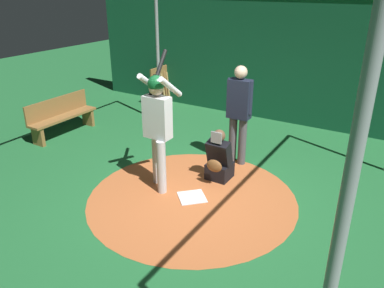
{
  "coord_description": "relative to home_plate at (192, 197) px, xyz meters",
  "views": [
    {
      "loc": [
        4.55,
        2.77,
        3.24
      ],
      "look_at": [
        0.0,
        0.0,
        0.95
      ],
      "focal_mm": 35.66,
      "sensor_mm": 36.0,
      "label": 1
    }
  ],
  "objects": [
    {
      "name": "cage_frame",
      "position": [
        0.0,
        0.0,
        2.29
      ],
      "size": [
        5.47,
        5.22,
        3.36
      ],
      "color": "gray",
      "rests_on": "ground"
    },
    {
      "name": "umpire",
      "position": [
        -1.57,
        0.05,
        1.05
      ],
      "size": [
        0.23,
        0.49,
        1.88
      ],
      "color": "#4C4C51",
      "rests_on": "ground"
    },
    {
      "name": "batter",
      "position": [
        -0.04,
        -0.66,
        1.18
      ],
      "size": [
        0.68,
        0.49,
        2.24
      ],
      "color": "#BCBCC0",
      "rests_on": "ground"
    },
    {
      "name": "catcher",
      "position": [
        -0.79,
        0.07,
        0.35
      ],
      "size": [
        0.58,
        0.4,
        0.94
      ],
      "color": "black",
      "rests_on": "ground"
    },
    {
      "name": "back_wall",
      "position": [
        -4.36,
        0.0,
        1.58
      ],
      "size": [
        0.22,
        11.07,
        3.15
      ],
      "color": "#145133",
      "rests_on": "ground"
    },
    {
      "name": "home_plate",
      "position": [
        0.0,
        0.0,
        0.0
      ],
      "size": [
        0.59,
        0.59,
        0.01
      ],
      "primitive_type": "cube",
      "rotation": [
        0.0,
        0.0,
        0.79
      ],
      "color": "white",
      "rests_on": "dirt_circle"
    },
    {
      "name": "bat_rack",
      "position": [
        -4.11,
        -3.42,
        0.48
      ],
      "size": [
        1.18,
        0.19,
        1.05
      ],
      "color": "olive",
      "rests_on": "ground"
    },
    {
      "name": "dirt_circle",
      "position": [
        0.0,
        0.0,
        -0.01
      ],
      "size": [
        3.36,
        3.36,
        0.01
      ],
      "primitive_type": "cylinder",
      "color": "#B76033",
      "rests_on": "ground"
    },
    {
      "name": "ground_plane",
      "position": [
        0.0,
        0.0,
        -0.01
      ],
      "size": [
        27.07,
        27.07,
        0.0
      ],
      "primitive_type": "plane",
      "color": "#216633"
    },
    {
      "name": "bench",
      "position": [
        -0.86,
        -3.95,
        0.43
      ],
      "size": [
        1.68,
        0.36,
        0.85
      ],
      "color": "olive",
      "rests_on": "ground"
    }
  ]
}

